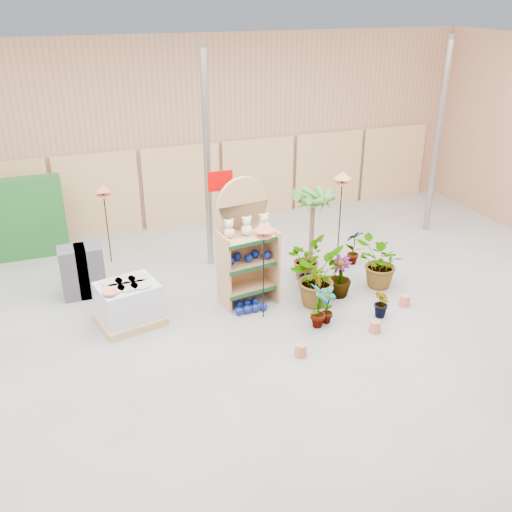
% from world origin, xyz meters
% --- Properties ---
extents(room, '(15.20, 12.10, 4.70)m').
position_xyz_m(room, '(0.00, 0.91, 2.21)').
color(room, slate).
rests_on(room, ground).
extents(display_shelf, '(1.07, 0.76, 2.38)m').
position_xyz_m(display_shelf, '(0.19, 1.80, 1.09)').
color(display_shelf, tan).
rests_on(display_shelf, ground).
extents(teddy_bears, '(0.87, 0.22, 0.37)m').
position_xyz_m(teddy_bears, '(0.22, 1.69, 1.50)').
color(teddy_bears, beige).
rests_on(teddy_bears, display_shelf).
extents(gazing_balls_shelf, '(0.87, 0.30, 0.17)m').
position_xyz_m(gazing_balls_shelf, '(0.19, 1.66, 0.93)').
color(gazing_balls_shelf, navy).
rests_on(gazing_balls_shelf, display_shelf).
extents(gazing_balls_floor, '(0.63, 0.39, 0.15)m').
position_xyz_m(gazing_balls_floor, '(0.11, 1.34, 0.07)').
color(gazing_balls_floor, navy).
rests_on(gazing_balls_floor, ground).
extents(pallet_stack, '(1.25, 1.11, 0.80)m').
position_xyz_m(pallet_stack, '(-2.02, 1.66, 0.39)').
color(pallet_stack, tan).
rests_on(pallet_stack, ground).
extents(charcoal_planters, '(0.80, 0.50, 1.00)m').
position_xyz_m(charcoal_planters, '(-2.67, 3.01, 0.50)').
color(charcoal_planters, '#33333A').
rests_on(charcoal_planters, ground).
extents(trellis_stock, '(2.00, 0.30, 1.80)m').
position_xyz_m(trellis_stock, '(-3.80, 5.20, 0.90)').
color(trellis_stock, '#1A5A20').
rests_on(trellis_stock, ground).
extents(offer_sign, '(0.50, 0.08, 2.20)m').
position_xyz_m(offer_sign, '(0.10, 2.98, 1.57)').
color(offer_sign, gray).
rests_on(offer_sign, ground).
extents(bird_table_front, '(0.34, 0.34, 1.84)m').
position_xyz_m(bird_table_front, '(0.26, 1.02, 1.70)').
color(bird_table_front, black).
rests_on(bird_table_front, ground).
extents(bird_table_right, '(0.34, 0.34, 2.18)m').
position_xyz_m(bird_table_right, '(2.33, 2.15, 2.03)').
color(bird_table_right, black).
rests_on(bird_table_right, ground).
extents(bird_table_back, '(0.34, 0.34, 1.76)m').
position_xyz_m(bird_table_back, '(-2.01, 4.32, 1.63)').
color(bird_table_back, black).
rests_on(bird_table_back, ground).
extents(palm, '(0.70, 0.70, 1.72)m').
position_xyz_m(palm, '(2.04, 2.80, 1.47)').
color(palm, brown).
rests_on(palm, ground).
extents(potted_plant_0, '(0.45, 0.53, 0.85)m').
position_xyz_m(potted_plant_0, '(1.04, 0.38, 0.43)').
color(potted_plant_0, '#3B7B2C').
rests_on(potted_plant_0, ground).
extents(potted_plant_1, '(0.49, 0.43, 0.75)m').
position_xyz_m(potted_plant_1, '(1.42, 1.02, 0.38)').
color(potted_plant_1, '#3B7B2C').
rests_on(potted_plant_1, ground).
extents(potted_plant_2, '(1.31, 1.31, 1.10)m').
position_xyz_m(potted_plant_2, '(1.36, 1.17, 0.55)').
color(potted_plant_2, '#3B7B2C').
rests_on(potted_plant_2, ground).
extents(potted_plant_3, '(0.58, 0.58, 0.82)m').
position_xyz_m(potted_plant_3, '(1.91, 1.27, 0.41)').
color(potted_plant_3, '#3B7B2C').
rests_on(potted_plant_3, ground).
extents(potted_plant_4, '(0.46, 0.34, 0.80)m').
position_xyz_m(potted_plant_4, '(2.87, 2.43, 0.40)').
color(potted_plant_4, '#3B7B2C').
rests_on(potted_plant_4, ground).
extents(potted_plant_5, '(0.44, 0.45, 0.64)m').
position_xyz_m(potted_plant_5, '(1.43, 1.74, 0.32)').
color(potted_plant_5, '#3B7B2C').
rests_on(potted_plant_5, ground).
extents(potted_plant_6, '(1.01, 1.03, 0.87)m').
position_xyz_m(potted_plant_6, '(1.63, 2.19, 0.43)').
color(potted_plant_6, '#3B7B2C').
rests_on(potted_plant_6, ground).
extents(potted_plant_8, '(0.34, 0.42, 0.69)m').
position_xyz_m(potted_plant_8, '(1.24, 0.47, 0.34)').
color(potted_plant_8, '#3B7B2C').
rests_on(potted_plant_8, ground).
extents(potted_plant_9, '(0.29, 0.34, 0.57)m').
position_xyz_m(potted_plant_9, '(2.24, 0.27, 0.29)').
color(potted_plant_9, '#3B7B2C').
rests_on(potted_plant_9, ground).
extents(potted_plant_10, '(1.17, 1.11, 1.03)m').
position_xyz_m(potted_plant_10, '(2.81, 1.30, 0.52)').
color(potted_plant_10, '#3B7B2C').
rests_on(potted_plant_10, ground).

